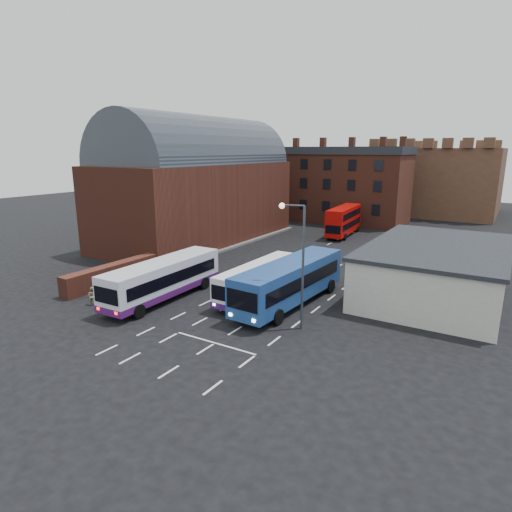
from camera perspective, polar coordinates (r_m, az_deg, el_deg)
The scene contains 13 objects.
ground at distance 32.40m, azimuth -9.38°, elevation -7.44°, with size 180.00×180.00×0.00m, color black.
railway_station at distance 56.40m, azimuth -7.69°, elevation 9.70°, with size 12.00×28.00×16.00m.
forecourt_wall at distance 40.46m, azimuth -18.58°, elevation -2.29°, with size 1.20×10.00×1.80m, color #602B1E.
cream_building at distance 38.16m, azimuth 22.95°, elevation -1.68°, with size 10.40×16.40×4.25m.
brick_terrace at distance 73.64m, azimuth 10.89°, elevation 8.89°, with size 22.00×10.00×11.00m, color brown.
castle_keep at distance 89.89m, azimuth 22.85°, elevation 9.26°, with size 22.00×22.00×12.00m, color brown.
bus_white_outbound at distance 35.03m, azimuth -12.25°, elevation -2.72°, with size 3.12×11.56×3.14m.
bus_white_inbound at distance 34.74m, azimuth 0.48°, elevation -2.94°, with size 2.61×10.08×2.74m.
bus_blue at distance 33.09m, azimuth 4.55°, elevation -3.17°, with size 3.67×12.54×3.38m.
bus_red_double at distance 61.15m, azimuth 11.64°, elevation 4.67°, with size 3.10×10.16×4.01m.
street_lamp at distance 27.85m, azimuth 5.72°, elevation 0.13°, with size 1.67×0.67×8.45m.
pedestrian_red at distance 35.33m, azimuth -19.48°, elevation -4.94°, with size 0.56×0.36×1.52m, color maroon.
pedestrian_beige at distance 35.63m, azimuth -20.99°, elevation -4.98°, with size 0.70×0.55×1.45m, color tan.
Camera 1 is at (20.04, -22.60, 11.74)m, focal length 30.00 mm.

